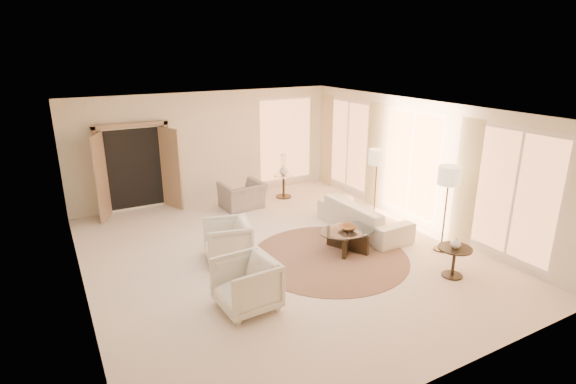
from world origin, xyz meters
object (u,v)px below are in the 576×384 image
armchair_left (227,239)px  end_table (454,257)px  bowl (348,228)px  side_vase (284,170)px  floor_lamp_far (449,180)px  coffee_table (348,237)px  side_table (284,183)px  end_vase (456,243)px  accent_chair (242,191)px  floor_lamp_near (377,160)px  sofa (363,216)px  armchair_right (246,282)px

armchair_left → end_table: bearing=64.7°
bowl → side_vase: bearing=82.3°
floor_lamp_far → coffee_table: bearing=151.5°
side_table → floor_lamp_far: 4.72m
coffee_table → end_vase: 2.06m
accent_chair → side_vase: size_ratio=4.05×
coffee_table → floor_lamp_far: (1.65, -0.90, 1.19)m
floor_lamp_near → floor_lamp_far: floor_lamp_far is taller
sofa → bowl: (-0.92, -0.68, 0.15)m
coffee_table → floor_lamp_far: 2.22m
coffee_table → end_vase: bearing=-60.5°
side_table → side_vase: side_vase is taller
accent_chair → side_vase: 1.36m
end_table → end_vase: end_vase is taller
end_table → side_vase: bearing=95.6°
sofa → end_vase: size_ratio=12.44×
bowl → side_vase: 3.58m
floor_lamp_near → accent_chair: bearing=139.7°
sofa → bowl: 1.15m
armchair_right → sofa: bearing=111.7°
armchair_left → floor_lamp_near: 4.02m
side_table → bowl: (-0.48, -3.54, 0.10)m
coffee_table → end_vase: size_ratio=7.49×
floor_lamp_near → floor_lamp_far: 2.09m
sofa → floor_lamp_near: (0.74, 0.51, 1.07)m
sofa → accent_chair: size_ratio=2.26×
sofa → side_vase: bearing=7.1°
end_vase → side_vase: bearing=95.6°
armchair_right → side_vase: bearing=142.6°
coffee_table → end_vase: end_vase is taller
accent_chair → end_vase: size_ratio=5.50×
floor_lamp_near → end_vase: size_ratio=8.97×
side_table → floor_lamp_near: 2.82m
armchair_right → floor_lamp_near: size_ratio=0.54×
end_vase → side_table: bearing=95.6°
side_table → bowl: side_table is taller
end_table → floor_lamp_far: bearing=53.0°
sofa → coffee_table: sofa is taller
side_vase → end_table: bearing=-84.4°
floor_lamp_near → end_table: bearing=-102.4°
armchair_right → side_table: bearing=142.6°
side_table → side_vase: size_ratio=2.55×
accent_chair → end_table: bearing=105.3°
armchair_left → floor_lamp_near: size_ratio=0.52×
end_table → end_vase: (0.00, -0.00, 0.26)m
sofa → armchair_right: size_ratio=2.57×
sofa → coffee_table: bearing=125.0°
floor_lamp_near → end_vase: floor_lamp_near is taller
armchair_left → bowl: 2.36m
armchair_right → coffee_table: 2.76m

